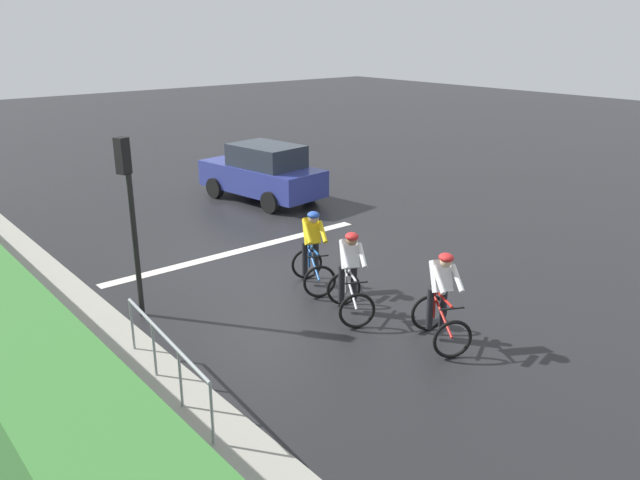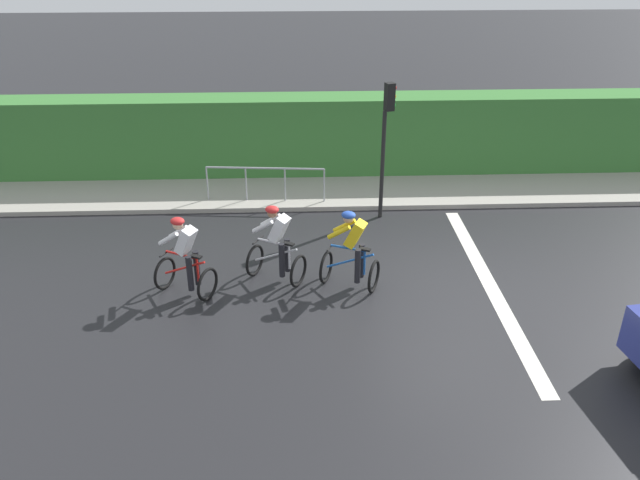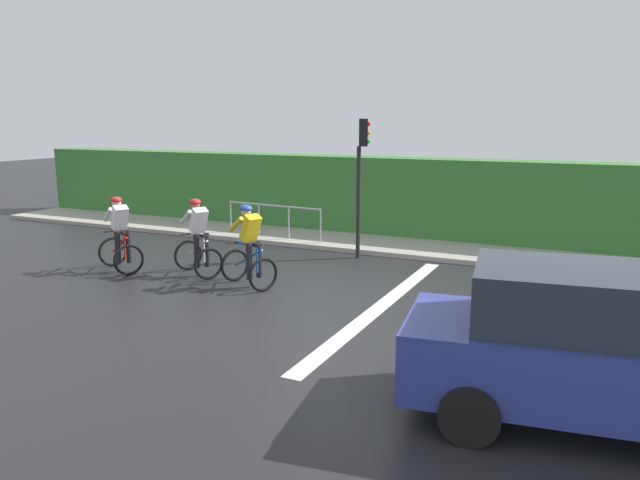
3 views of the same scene
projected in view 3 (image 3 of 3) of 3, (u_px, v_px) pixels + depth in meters
name	position (u px, v px, depth m)	size (l,w,h in m)	color
ground_plane	(336.00, 299.00, 11.28)	(80.00, 80.00, 0.00)	black
sidewalk_kerb	(346.00, 239.00, 16.66)	(2.80, 23.74, 0.12)	#9E998E
stone_wall_low	(358.00, 226.00, 17.42)	(0.44, 23.74, 0.55)	tan
hedge_wall	(362.00, 196.00, 17.51)	(1.10, 23.74, 2.27)	#387533
road_marking_stop_line	(382.00, 305.00, 10.89)	(7.00, 0.30, 0.01)	silver
cyclist_lead	(120.00, 236.00, 13.23)	(1.10, 1.27, 1.66)	black
cyclist_second	(198.00, 239.00, 12.88)	(1.11, 1.27, 1.66)	black
cyclist_mid	(249.00, 248.00, 11.98)	(1.06, 1.26, 1.66)	black
car_navy	(591.00, 349.00, 6.49)	(2.31, 4.30, 1.76)	navy
traffic_light_near_crossing	(361.00, 167.00, 14.19)	(0.25, 0.30, 3.34)	black
pedestrian_railing_kerbside	(273.00, 214.00, 16.48)	(0.32, 3.04, 1.03)	#999EA3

